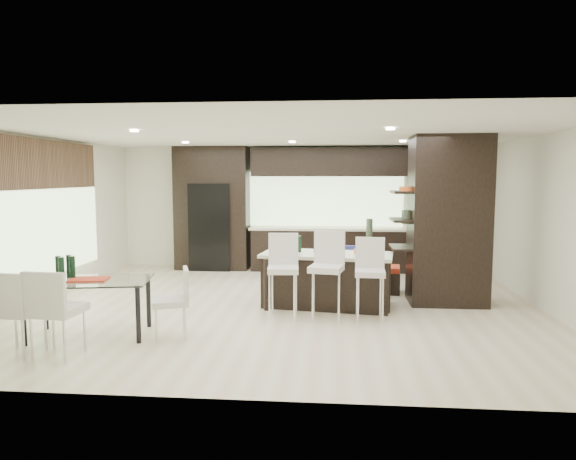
# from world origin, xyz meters

# --- Properties ---
(ground) EXTENTS (8.00, 8.00, 0.00)m
(ground) POSITION_xyz_m (0.00, 0.00, 0.00)
(ground) COLOR beige
(ground) RESTS_ON ground
(back_wall) EXTENTS (8.00, 0.02, 2.70)m
(back_wall) POSITION_xyz_m (0.00, 3.50, 1.35)
(back_wall) COLOR white
(back_wall) RESTS_ON ground
(left_wall) EXTENTS (0.02, 7.00, 2.70)m
(left_wall) POSITION_xyz_m (-4.00, 0.00, 1.35)
(left_wall) COLOR white
(left_wall) RESTS_ON ground
(right_wall) EXTENTS (0.02, 7.00, 2.70)m
(right_wall) POSITION_xyz_m (4.00, 0.00, 1.35)
(right_wall) COLOR white
(right_wall) RESTS_ON ground
(ceiling) EXTENTS (8.00, 7.00, 0.02)m
(ceiling) POSITION_xyz_m (0.00, 0.00, 2.70)
(ceiling) COLOR white
(ceiling) RESTS_ON ground
(window_left) EXTENTS (0.04, 3.20, 1.90)m
(window_left) POSITION_xyz_m (-3.96, 0.20, 1.35)
(window_left) COLOR #B2D199
(window_left) RESTS_ON left_wall
(window_back) EXTENTS (3.40, 0.04, 1.20)m
(window_back) POSITION_xyz_m (0.60, 3.46, 1.55)
(window_back) COLOR #B2D199
(window_back) RESTS_ON back_wall
(stone_accent) EXTENTS (0.08, 3.00, 0.80)m
(stone_accent) POSITION_xyz_m (-3.93, 0.20, 2.25)
(stone_accent) COLOR brown
(stone_accent) RESTS_ON left_wall
(ceiling_spots) EXTENTS (4.00, 3.00, 0.02)m
(ceiling_spots) POSITION_xyz_m (0.00, 0.25, 2.68)
(ceiling_spots) COLOR white
(ceiling_spots) RESTS_ON ceiling
(back_cabinetry) EXTENTS (6.80, 0.68, 2.70)m
(back_cabinetry) POSITION_xyz_m (0.50, 3.17, 1.35)
(back_cabinetry) COLOR black
(back_cabinetry) RESTS_ON ground
(refrigerator) EXTENTS (0.90, 0.68, 1.90)m
(refrigerator) POSITION_xyz_m (-1.90, 3.12, 0.95)
(refrigerator) COLOR black
(refrigerator) RESTS_ON ground
(partition_column) EXTENTS (1.20, 0.80, 2.70)m
(partition_column) POSITION_xyz_m (2.60, 0.40, 1.35)
(partition_column) COLOR black
(partition_column) RESTS_ON ground
(kitchen_island) EXTENTS (2.12, 1.14, 0.84)m
(kitchen_island) POSITION_xyz_m (0.66, 0.02, 0.42)
(kitchen_island) COLOR black
(kitchen_island) RESTS_ON ground
(stool_left) EXTENTS (0.47, 0.47, 0.99)m
(stool_left) POSITION_xyz_m (0.04, -0.73, 0.49)
(stool_left) COLOR silver
(stool_left) RESTS_ON ground
(stool_mid) EXTENTS (0.54, 0.54, 1.02)m
(stool_mid) POSITION_xyz_m (0.66, -0.74, 0.51)
(stool_mid) COLOR silver
(stool_mid) RESTS_ON ground
(stool_right) EXTENTS (0.44, 0.44, 0.95)m
(stool_right) POSITION_xyz_m (1.29, -0.72, 0.47)
(stool_right) COLOR silver
(stool_right) RESTS_ON ground
(bench) EXTENTS (1.29, 0.62, 0.48)m
(bench) POSITION_xyz_m (1.33, 1.11, 0.24)
(bench) COLOR black
(bench) RESTS_ON ground
(floor_vase) EXTENTS (0.49, 0.49, 1.33)m
(floor_vase) POSITION_xyz_m (1.38, 0.87, 0.66)
(floor_vase) COLOR #3D4A34
(floor_vase) RESTS_ON ground
(dining_table) EXTENTS (1.64, 1.10, 0.73)m
(dining_table) POSITION_xyz_m (-2.36, -1.78, 0.37)
(dining_table) COLOR white
(dining_table) RESTS_ON ground
(chair_near) EXTENTS (0.55, 0.55, 0.94)m
(chair_near) POSITION_xyz_m (-2.36, -2.54, 0.47)
(chair_near) COLOR silver
(chair_near) RESTS_ON ground
(chair_far) EXTENTS (0.54, 0.54, 0.92)m
(chair_far) POSITION_xyz_m (-2.84, -2.53, 0.46)
(chair_far) COLOR silver
(chair_far) RESTS_ON ground
(chair_end) EXTENTS (0.57, 0.57, 0.82)m
(chair_end) POSITION_xyz_m (-1.30, -1.78, 0.41)
(chair_end) COLOR silver
(chair_end) RESTS_ON ground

